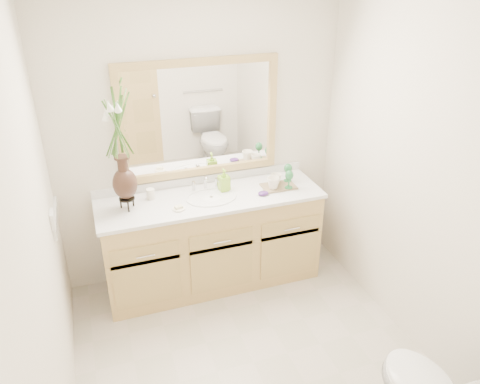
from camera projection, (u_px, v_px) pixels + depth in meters
name	position (u px, v px, depth m)	size (l,w,h in m)	color
floor	(253.00, 362.00, 3.32)	(2.60, 2.60, 0.00)	beige
wall_back	(200.00, 142.00, 3.88)	(2.40, 0.02, 2.40)	silver
wall_front	(384.00, 384.00, 1.69)	(2.40, 0.02, 2.40)	silver
wall_left	(40.00, 253.00, 2.43)	(0.02, 2.60, 2.40)	silver
wall_right	(423.00, 186.00, 3.13)	(0.02, 2.60, 2.40)	silver
vanity	(212.00, 241.00, 4.00)	(1.80, 0.55, 0.80)	tan
counter	(211.00, 198.00, 3.81)	(1.84, 0.57, 0.03)	white
sink	(211.00, 204.00, 3.81)	(0.38, 0.34, 0.23)	white
mirror	(200.00, 119.00, 3.77)	(1.32, 0.04, 0.97)	white
switch_plate	(52.00, 219.00, 3.18)	(0.02, 0.12, 0.12)	white
flower_vase	(119.00, 134.00, 3.35)	(0.22, 0.22, 0.90)	black
tumbler	(151.00, 194.00, 3.76)	(0.07, 0.07, 0.09)	white
soap_dish	(179.00, 208.00, 3.61)	(0.10, 0.10, 0.03)	white
soap_bottle	(224.00, 181.00, 3.88)	(0.08, 0.08, 0.17)	#89C32E
purple_dish	(263.00, 193.00, 3.82)	(0.09, 0.07, 0.03)	#4A246C
tray	(279.00, 186.00, 3.96)	(0.28, 0.19, 0.01)	brown
mug_left	(273.00, 183.00, 3.89)	(0.10, 0.10, 0.10)	white
mug_right	(276.00, 179.00, 3.97)	(0.09, 0.09, 0.09)	white
goblet_front	(289.00, 176.00, 3.87)	(0.07, 0.07, 0.16)	#246E37
goblet_back	(288.00, 169.00, 3.99)	(0.07, 0.07, 0.16)	#246E37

